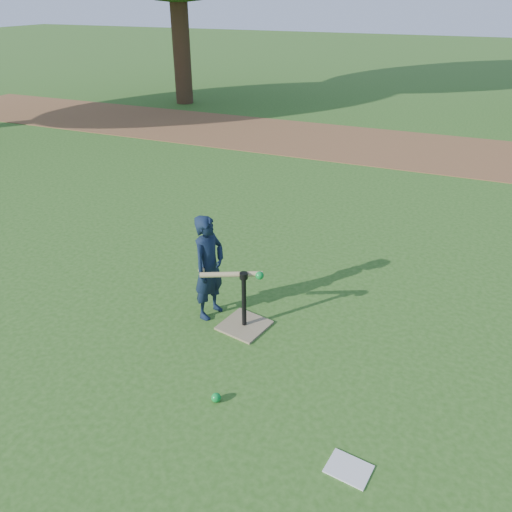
% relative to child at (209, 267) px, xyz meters
% --- Properties ---
extents(ground, '(80.00, 80.00, 0.00)m').
position_rel_child_xyz_m(ground, '(0.14, -0.44, -0.55)').
color(ground, '#285116').
rests_on(ground, ground).
extents(dirt_strip, '(24.00, 3.00, 0.01)m').
position_rel_child_xyz_m(dirt_strip, '(0.14, 7.06, -0.54)').
color(dirt_strip, brown).
rests_on(dirt_strip, ground).
extents(child, '(0.33, 0.44, 1.10)m').
position_rel_child_xyz_m(child, '(0.00, 0.00, 0.00)').
color(child, black).
rests_on(child, ground).
extents(wiffle_ball_ground, '(0.08, 0.08, 0.08)m').
position_rel_child_xyz_m(wiffle_ball_ground, '(0.62, -1.11, -0.51)').
color(wiffle_ball_ground, '#0B812B').
rests_on(wiffle_ball_ground, ground).
extents(clipboard, '(0.33, 0.27, 0.01)m').
position_rel_child_xyz_m(clipboard, '(1.78, -1.33, -0.54)').
color(clipboard, silver).
rests_on(clipboard, ground).
extents(batting_tee, '(0.51, 0.51, 0.61)m').
position_rel_child_xyz_m(batting_tee, '(0.41, -0.07, -0.44)').
color(batting_tee, '#857554').
rests_on(batting_tee, ground).
extents(swing_action, '(0.63, 0.30, 0.08)m').
position_rel_child_xyz_m(swing_action, '(0.31, -0.08, 0.03)').
color(swing_action, tan).
rests_on(swing_action, ground).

